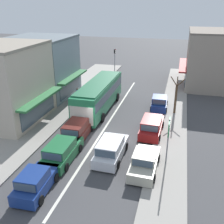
{
  "coord_description": "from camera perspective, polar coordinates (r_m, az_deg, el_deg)",
  "views": [
    {
      "loc": [
        6.37,
        -19.49,
        11.17
      ],
      "look_at": [
        0.37,
        3.37,
        1.2
      ],
      "focal_mm": 42.0,
      "sensor_mm": 36.0,
      "label": 1
    }
  ],
  "objects": [
    {
      "name": "ground_plane",
      "position": [
        23.35,
        -3.0,
        -5.74
      ],
      "size": [
        140.0,
        140.0,
        0.0
      ],
      "primitive_type": "plane",
      "color": "#3F3F42"
    },
    {
      "name": "lane_centre_line",
      "position": [
        26.78,
        -0.43,
        -1.77
      ],
      "size": [
        0.2,
        28.0,
        0.01
      ],
      "primitive_type": "cube",
      "color": "silver",
      "rests_on": "ground"
    },
    {
      "name": "sidewalk_left",
      "position": [
        30.77,
        -11.76,
        1.22
      ],
      "size": [
        5.2,
        44.0,
        0.14
      ],
      "primitive_type": "cube",
      "color": "gray",
      "rests_on": "ground"
    },
    {
      "name": "kerb_right",
      "position": [
        27.81,
        13.11,
        -1.31
      ],
      "size": [
        2.8,
        44.0,
        0.12
      ],
      "primitive_type": "cube",
      "color": "gray",
      "rests_on": "ground"
    },
    {
      "name": "shopfront_corner_near",
      "position": [
        27.73,
        -22.77,
        5.68
      ],
      "size": [
        8.35,
        7.76,
        7.63
      ],
      "color": "beige",
      "rests_on": "ground"
    },
    {
      "name": "shopfront_mid_block",
      "position": [
        34.18,
        -14.88,
        9.44
      ],
      "size": [
        8.23,
        7.62,
        7.35
      ],
      "color": "#84939E",
      "rests_on": "ground"
    },
    {
      "name": "building_right_far",
      "position": [
        40.09,
        22.16,
        10.66
      ],
      "size": [
        9.52,
        10.06,
        7.66
      ],
      "color": "gray",
      "rests_on": "ground"
    },
    {
      "name": "city_bus",
      "position": [
        28.69,
        -2.83,
        3.95
      ],
      "size": [
        2.77,
        10.86,
        3.23
      ],
      "color": "#237A4C",
      "rests_on": "ground"
    },
    {
      "name": "wagon_queue_gap_filler",
      "position": [
        20.26,
        -0.22,
        -8.09
      ],
      "size": [
        2.01,
        4.54,
        1.58
      ],
      "color": "silver",
      "rests_on": "ground"
    },
    {
      "name": "wagon_queue_far_back",
      "position": [
        23.28,
        -7.67,
        -3.95
      ],
      "size": [
        1.99,
        4.53,
        1.58
      ],
      "color": "#561E19",
      "rests_on": "ground"
    },
    {
      "name": "hatchback_adjacent_lane_trail",
      "position": [
        17.69,
        -16.33,
        -14.47
      ],
      "size": [
        1.94,
        3.77,
        1.54
      ],
      "color": "navy",
      "rests_on": "ground"
    },
    {
      "name": "wagon_adjacent_lane_lead",
      "position": [
        20.32,
        -10.88,
        -8.45
      ],
      "size": [
        1.95,
        4.51,
        1.58
      ],
      "color": "#1E6638",
      "rests_on": "ground"
    },
    {
      "name": "parked_sedan_kerb_front",
      "position": [
        19.06,
        7.09,
        -10.78
      ],
      "size": [
        1.97,
        4.24,
        1.47
      ],
      "color": "#B7B29E",
      "rests_on": "ground"
    },
    {
      "name": "parked_wagon_kerb_second",
      "position": [
        24.09,
        8.62,
        -3.05
      ],
      "size": [
        2.03,
        4.55,
        1.58
      ],
      "color": "maroon",
      "rests_on": "ground"
    },
    {
      "name": "parked_hatchback_kerb_third",
      "position": [
        29.8,
        10.25,
        1.94
      ],
      "size": [
        1.92,
        3.76,
        1.54
      ],
      "color": "navy",
      "rests_on": "ground"
    },
    {
      "name": "traffic_light_downstreet",
      "position": [
        43.25,
        0.6,
        11.78
      ],
      "size": [
        0.32,
        0.24,
        4.2
      ],
      "color": "gray",
      "rests_on": "ground"
    },
    {
      "name": "directional_road_sign",
      "position": [
        19.08,
        12.25,
        -4.04
      ],
      "size": [
        0.1,
        1.4,
        3.6
      ],
      "color": "gray",
      "rests_on": "ground"
    },
    {
      "name": "street_tree_right",
      "position": [
        28.4,
        13.72,
        3.26
      ],
      "size": [
        1.49,
        1.72,
        4.12
      ],
      "color": "brown",
      "rests_on": "ground"
    },
    {
      "name": "pedestrian_with_handbag_near",
      "position": [
        31.52,
        -7.53,
        3.97
      ],
      "size": [
        0.37,
        0.65,
        1.63
      ],
      "color": "#4C4742",
      "rests_on": "sidewalk_left"
    }
  ]
}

